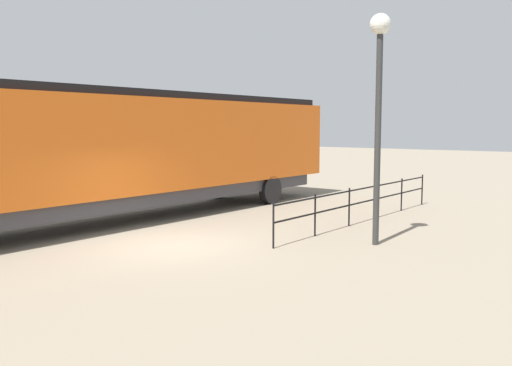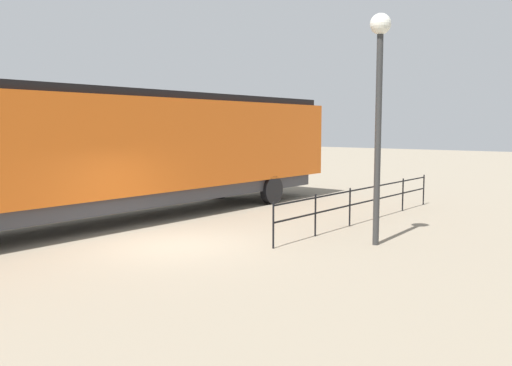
{
  "view_description": "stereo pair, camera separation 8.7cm",
  "coord_description": "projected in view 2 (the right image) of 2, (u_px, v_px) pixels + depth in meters",
  "views": [
    {
      "loc": [
        10.32,
        -9.6,
        3.06
      ],
      "look_at": [
        1.75,
        1.31,
        1.61
      ],
      "focal_mm": 38.58,
      "sensor_mm": 36.0,
      "label": 1
    },
    {
      "loc": [
        10.39,
        -9.55,
        3.06
      ],
      "look_at": [
        1.75,
        1.31,
        1.61
      ],
      "focal_mm": 38.58,
      "sensor_mm": 36.0,
      "label": 2
    }
  ],
  "objects": [
    {
      "name": "locomotive",
      "position": [
        139.0,
        148.0,
        18.03
      ],
      "size": [
        3.06,
        18.9,
        4.17
      ],
      "color": "orange",
      "rests_on": "ground_plane"
    },
    {
      "name": "ground_plane",
      "position": [
        171.0,
        245.0,
        14.18
      ],
      "size": [
        120.0,
        120.0,
        0.0
      ],
      "primitive_type": "plane",
      "color": "gray"
    },
    {
      "name": "lamp_post",
      "position": [
        379.0,
        81.0,
        13.76
      ],
      "size": [
        0.53,
        0.53,
        5.84
      ],
      "color": "#2D2D2D",
      "rests_on": "ground_plane"
    },
    {
      "name": "platform_fence",
      "position": [
        365.0,
        198.0,
        17.49
      ],
      "size": [
        0.05,
        9.82,
        1.18
      ],
      "color": "black",
      "rests_on": "ground_plane"
    }
  ]
}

